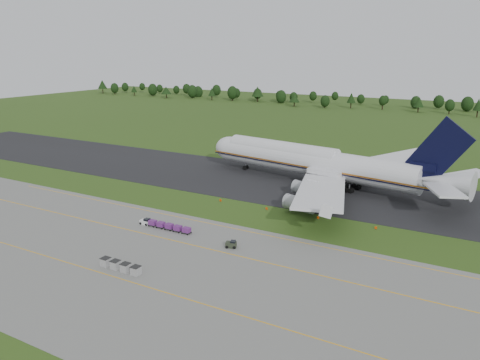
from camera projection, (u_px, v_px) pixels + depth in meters
The scene contains 10 objects.
ground at pixel (223, 209), 116.02m from camera, with size 600.00×600.00×0.00m, color #2A4615.
apron at pixel (129, 261), 87.40m from camera, with size 300.00×52.00×0.06m, color slate.
taxiway at pixel (271, 182), 139.58m from camera, with size 300.00×40.00×0.08m, color black.
apron_markings at pixel (153, 248), 93.30m from camera, with size 300.00×30.20×0.01m.
tree_line at pixel (398, 101), 301.82m from camera, with size 531.04×23.37×11.93m.
aircraft at pixel (317, 162), 136.30m from camera, with size 82.23×78.69×23.00m.
baggage_train at pixel (164, 225), 103.14m from camera, with size 13.52×1.43×1.38m.
utility_cart at pixel (231, 245), 93.33m from camera, with size 2.41×1.90×1.16m.
uld_row at pixel (120, 266), 83.69m from camera, with size 8.78×1.58×1.56m.
edge_markers at pixel (292, 213), 112.58m from camera, with size 40.70×0.30×0.60m.
Camera 1 is at (57.10, -93.87, 38.21)m, focal length 35.00 mm.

